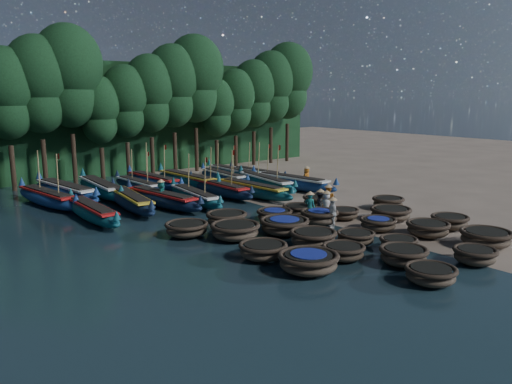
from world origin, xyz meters
TOP-DOWN VIEW (x-y plane):
  - ground at (0.00, 0.00)m, footprint 120.00×120.00m
  - foliage_wall at (0.00, 23.50)m, footprint 40.00×3.00m
  - coracle_1 at (-3.61, -10.28)m, footprint 2.01×2.01m
  - coracle_2 at (-2.66, -8.38)m, footprint 2.37×2.37m
  - coracle_3 at (-0.10, -10.17)m, footprint 2.03×2.03m
  - coracle_4 at (2.69, -9.21)m, footprint 2.44×2.44m
  - coracle_5 at (-6.40, -6.47)m, footprint 2.85×2.85m
  - coracle_6 at (-4.08, -6.29)m, footprint 1.92×1.92m
  - coracle_7 at (-1.15, -7.05)m, footprint 1.78×1.78m
  - coracle_8 at (2.06, -6.51)m, footprint 2.22×2.22m
  - coracle_9 at (4.27, -6.42)m, footprint 2.44×2.44m
  - coracle_10 at (-6.79, -4.02)m, footprint 2.24×2.24m
  - coracle_11 at (-3.81, -4.14)m, footprint 2.28×2.28m
  - coracle_12 at (-1.86, -5.09)m, footprint 2.17×2.17m
  - coracle_13 at (1.02, -4.19)m, footprint 1.98×1.98m
  - coracle_14 at (3.34, -3.26)m, footprint 2.36×2.36m
  - coracle_15 at (-5.94, -0.77)m, footprint 2.93×2.93m
  - coracle_16 at (-3.39, -1.62)m, footprint 3.21×3.21m
  - coracle_17 at (-0.59, -1.39)m, footprint 2.26×2.26m
  - coracle_18 at (1.44, -1.41)m, footprint 2.00×2.00m
  - coracle_19 at (5.60, -1.38)m, footprint 2.10×2.10m
  - coracle_20 at (-7.57, 1.22)m, footprint 2.57×2.57m
  - coracle_21 at (-4.87, 1.50)m, footprint 2.58×2.58m
  - coracle_22 at (-2.15, 0.63)m, footprint 2.07×2.07m
  - coracle_23 at (0.06, 1.01)m, footprint 2.12×2.12m
  - coracle_24 at (2.47, 1.66)m, footprint 2.30×2.30m
  - long_boat_1 at (-10.15, 7.48)m, footprint 1.50×7.86m
  - long_boat_2 at (-7.17, 8.76)m, footprint 2.48×8.26m
  - long_boat_3 at (-5.34, 8.07)m, footprint 2.45×8.17m
  - long_boat_4 at (-3.18, 7.55)m, footprint 2.21×7.62m
  - long_boat_5 at (-0.38, 8.83)m, footprint 1.42×8.04m
  - long_boat_6 at (1.21, 7.01)m, footprint 2.01×8.17m
  - long_boat_7 at (3.83, 8.66)m, footprint 2.55×8.21m
  - long_boat_8 at (5.36, 7.37)m, footprint 2.58×8.57m
  - long_boat_9 at (-11.02, 13.04)m, footprint 2.59×8.29m
  - long_boat_10 at (-9.42, 14.34)m, footprint 2.70×9.05m
  - long_boat_11 at (-7.07, 14.01)m, footprint 2.07×8.88m
  - long_boat_12 at (-4.23, 13.88)m, footprint 1.59×7.29m
  - long_boat_13 at (-2.56, 14.63)m, footprint 1.91×8.11m
  - long_boat_14 at (-0.40, 13.15)m, footprint 1.82×8.73m
  - long_boat_15 at (2.94, 13.00)m, footprint 1.84×7.49m
  - long_boat_16 at (4.72, 14.28)m, footprint 1.49×7.79m
  - long_boat_17 at (6.05, 12.57)m, footprint 1.61×7.33m
  - fisherman_0 at (0.73, -0.66)m, footprint 0.80×0.93m
  - fisherman_1 at (-0.48, -0.52)m, footprint 0.64×0.73m
  - fisherman_2 at (1.47, -0.09)m, footprint 0.85×1.00m
  - fisherman_3 at (0.79, -0.11)m, footprint 1.16×1.15m
  - fisherman_4 at (-0.50, -2.27)m, footprint 0.77×1.04m
  - fisherman_5 at (-5.22, 8.34)m, footprint 1.30×1.58m
  - fisherman_6 at (6.71, 7.14)m, footprint 0.94×0.80m
  - tree_2 at (-11.40, 20.00)m, footprint 4.51×4.51m
  - tree_3 at (-9.10, 20.00)m, footprint 4.92×4.92m
  - tree_4 at (-6.80, 20.00)m, footprint 5.34×5.34m
  - tree_5 at (-4.50, 20.00)m, footprint 3.68×3.68m
  - tree_6 at (-2.20, 20.00)m, footprint 4.09×4.09m
  - tree_7 at (0.10, 20.00)m, footprint 4.51×4.51m
  - tree_8 at (2.40, 20.00)m, footprint 4.92×4.92m
  - tree_9 at (4.70, 20.00)m, footprint 5.34×5.34m
  - tree_10 at (7.00, 20.00)m, footprint 3.68×3.68m
  - tree_11 at (9.30, 20.00)m, footprint 4.09×4.09m
  - tree_12 at (11.60, 20.00)m, footprint 4.51×4.51m
  - tree_13 at (13.90, 20.00)m, footprint 4.92×4.92m
  - tree_14 at (16.20, 20.00)m, footprint 5.34×5.34m

SIDE VIEW (x-z plane):
  - ground at x=0.00m, z-range 0.00..0.00m
  - coracle_23 at x=0.06m, z-range 0.04..0.68m
  - coracle_12 at x=-1.86m, z-range 0.05..0.69m
  - coracle_18 at x=1.44m, z-range 0.05..0.69m
  - coracle_7 at x=-1.15m, z-range 0.05..0.71m
  - coracle_6 at x=-4.08m, z-range 0.05..0.74m
  - coracle_13 at x=1.02m, z-range 0.05..0.74m
  - coracle_1 at x=-3.61m, z-range 0.05..0.75m
  - coracle_3 at x=-0.10m, z-range 0.05..0.78m
  - coracle_22 at x=-2.15m, z-range 0.06..0.78m
  - coracle_20 at x=-7.57m, z-range 0.05..0.79m
  - coracle_10 at x=-6.79m, z-range 0.05..0.79m
  - coracle_14 at x=3.34m, z-range 0.05..0.82m
  - coracle_9 at x=4.27m, z-range 0.06..0.83m
  - coracle_8 at x=2.06m, z-range 0.06..0.83m
  - coracle_19 at x=5.60m, z-range 0.06..0.83m
  - coracle_24 at x=2.47m, z-range 0.06..0.85m
  - coracle_2 at x=-2.66m, z-range 0.06..0.87m
  - coracle_21 at x=-4.87m, z-range 0.06..0.87m
  - coracle_4 at x=2.69m, z-range 0.06..0.88m
  - coracle_11 at x=-3.81m, z-range 0.06..0.88m
  - coracle_15 at x=-5.94m, z-range 0.06..0.89m
  - coracle_5 at x=-6.40m, z-range 0.06..0.89m
  - coracle_16 at x=-3.39m, z-range 0.06..0.91m
  - coracle_17 at x=-0.59m, z-range 0.07..0.91m
  - long_boat_12 at x=-4.23m, z-range -1.06..2.04m
  - long_boat_17 at x=6.05m, z-range -1.06..2.05m
  - long_boat_15 at x=2.94m, z-range -1.09..2.10m
  - long_boat_4 at x=-3.18m, z-range -1.11..2.15m
  - long_boat_16 at x=4.72m, z-range -0.16..1.21m
  - long_boat_1 at x=-10.15m, z-range -0.17..1.22m
  - long_boat_5 at x=-0.38m, z-range -1.16..2.25m
  - long_boat_13 at x=-2.56m, z-range -1.18..2.27m
  - long_boat_6 at x=1.21m, z-range -0.17..1.27m
  - long_boat_3 at x=-5.34m, z-range -0.17..1.28m
  - long_boat_2 at x=-7.17m, z-range -0.17..1.29m
  - long_boat_7 at x=3.83m, z-range -1.20..2.32m
  - long_boat_9 at x=-11.02m, z-range -1.21..2.34m
  - long_boat_8 at x=5.36m, z-range -0.18..1.34m
  - long_boat_14 at x=-0.40m, z-range -0.18..1.35m
  - long_boat_11 at x=-7.07m, z-range -0.19..1.38m
  - long_boat_10 at x=-9.42m, z-range -0.19..1.41m
  - fisherman_3 at x=0.79m, z-range -0.06..1.75m
  - fisherman_0 at x=0.73m, z-range -0.04..1.77m
  - fisherman_6 at x=6.71m, z-range -0.04..1.78m
  - fisherman_5 at x=-5.22m, z-range -0.07..1.82m
  - fisherman_4 at x=-0.50m, z-range -0.03..1.80m
  - fisherman_1 at x=-0.48m, z-range 0.00..1.88m
  - fisherman_2 at x=1.47m, z-range -0.06..1.95m
  - foliage_wall at x=0.00m, z-range 0.00..10.00m
  - tree_5 at x=-4.50m, z-range 1.63..10.31m
  - tree_10 at x=7.00m, z-range 1.63..10.31m
  - tree_6 at x=-2.20m, z-range 1.82..11.47m
  - tree_11 at x=9.30m, z-range 1.82..11.47m
  - tree_2 at x=-11.40m, z-range 2.01..12.64m
  - tree_7 at x=0.10m, z-range 2.01..12.64m
  - tree_12 at x=11.60m, z-range 2.01..12.64m
  - tree_3 at x=-9.10m, z-range 2.19..13.80m
  - tree_8 at x=2.40m, z-range 2.19..13.80m
  - tree_13 at x=13.90m, z-range 2.19..13.80m
  - tree_4 at x=-6.80m, z-range 2.38..14.96m
  - tree_9 at x=4.70m, z-range 2.38..14.96m
  - tree_14 at x=16.20m, z-range 2.38..14.96m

